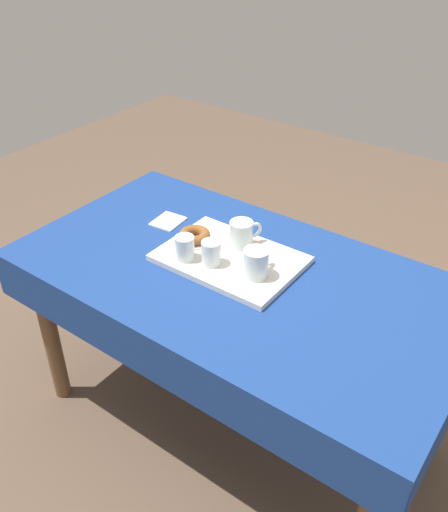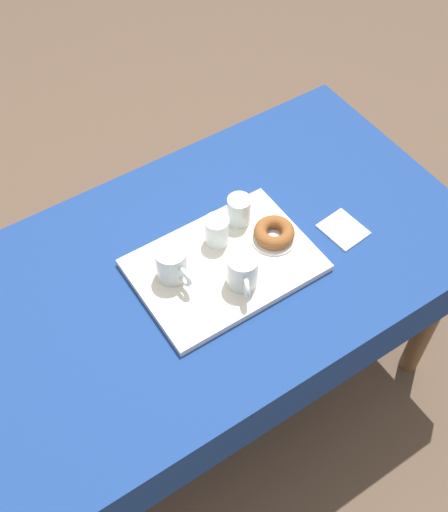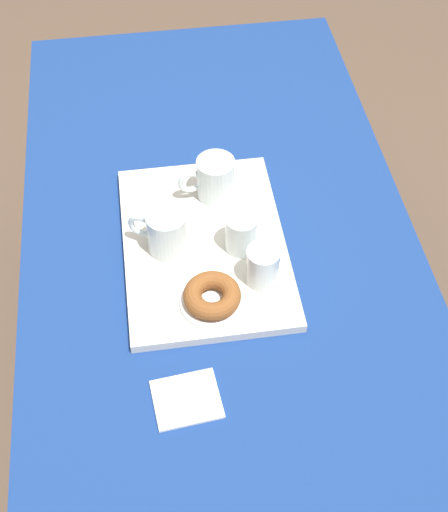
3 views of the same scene
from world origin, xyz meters
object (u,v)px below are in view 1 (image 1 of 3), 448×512
(water_glass_near, at_px, (185,249))
(sugar_donut_left, at_px, (195,235))
(water_glass_far, at_px, (211,254))
(tea_mug_left, at_px, (256,264))
(tea_mug_right, at_px, (242,235))
(paper_napkin, at_px, (168,221))
(donut_plate_left, at_px, (195,240))
(serving_tray, at_px, (230,259))
(dining_table, at_px, (237,293))

(water_glass_near, relative_size, sugar_donut_left, 0.77)
(water_glass_far, bearing_deg, sugar_donut_left, -29.99)
(water_glass_far, bearing_deg, tea_mug_left, -168.33)
(water_glass_far, bearing_deg, tea_mug_right, -97.42)
(water_glass_far, relative_size, paper_napkin, 0.72)
(donut_plate_left, bearing_deg, serving_tray, 178.59)
(dining_table, bearing_deg, sugar_donut_left, -10.62)
(serving_tray, relative_size, donut_plate_left, 3.74)
(water_glass_far, relative_size, donut_plate_left, 0.67)
(tea_mug_right, xyz_separation_m, water_glass_far, (0.02, 0.15, -0.01))
(serving_tray, height_order, water_glass_near, water_glass_near)
(sugar_donut_left, relative_size, paper_napkin, 0.95)
(serving_tray, bearing_deg, tea_mug_left, 162.93)
(paper_napkin, bearing_deg, donut_plate_left, 159.36)
(dining_table, distance_m, water_glass_near, 0.23)
(serving_tray, xyz_separation_m, tea_mug_right, (0.00, -0.08, 0.06))
(water_glass_near, bearing_deg, dining_table, -158.86)
(tea_mug_right, bearing_deg, water_glass_far, 82.58)
(donut_plate_left, bearing_deg, water_glass_near, 112.49)
(donut_plate_left, bearing_deg, tea_mug_right, -154.64)
(dining_table, xyz_separation_m, donut_plate_left, (0.21, -0.04, 0.12))
(water_glass_far, height_order, donut_plate_left, water_glass_far)
(sugar_donut_left, bearing_deg, tea_mug_left, 171.27)
(water_glass_near, height_order, paper_napkin, water_glass_near)
(dining_table, xyz_separation_m, water_glass_near, (0.17, 0.06, 0.15))
(paper_napkin, bearing_deg, dining_table, 164.54)
(dining_table, bearing_deg, tea_mug_right, -62.12)
(tea_mug_left, bearing_deg, donut_plate_left, -8.73)
(tea_mug_right, distance_m, paper_napkin, 0.35)
(dining_table, height_order, serving_tray, serving_tray)
(serving_tray, xyz_separation_m, paper_napkin, (0.34, -0.07, -0.01))
(tea_mug_left, xyz_separation_m, tea_mug_right, (0.14, -0.12, 0.00))
(dining_table, xyz_separation_m, serving_tray, (0.05, -0.04, 0.10))
(serving_tray, distance_m, water_glass_far, 0.09)
(tea_mug_left, distance_m, water_glass_near, 0.25)
(serving_tray, distance_m, paper_napkin, 0.35)
(dining_table, bearing_deg, water_glass_near, 21.14)
(water_glass_near, xyz_separation_m, sugar_donut_left, (0.04, -0.10, -0.01))
(water_glass_near, distance_m, water_glass_far, 0.09)
(donut_plate_left, bearing_deg, dining_table, 169.38)
(serving_tray, bearing_deg, paper_napkin, -12.22)
(water_glass_near, bearing_deg, tea_mug_right, -121.64)
(dining_table, height_order, sugar_donut_left, sugar_donut_left)
(dining_table, relative_size, water_glass_near, 17.90)
(serving_tray, relative_size, tea_mug_right, 3.94)
(tea_mug_right, height_order, water_glass_near, tea_mug_right)
(water_glass_near, distance_m, sugar_donut_left, 0.11)
(donut_plate_left, distance_m, paper_napkin, 0.20)
(tea_mug_left, xyz_separation_m, water_glass_far, (0.16, 0.03, -0.01))
(tea_mug_right, xyz_separation_m, water_glass_near, (0.11, 0.18, -0.01))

